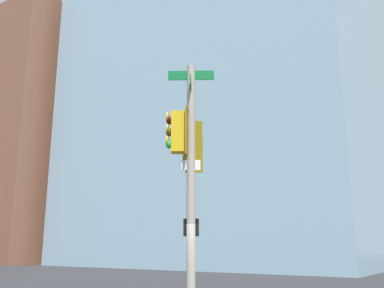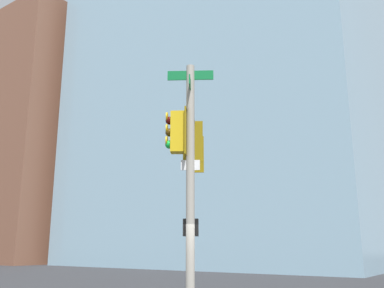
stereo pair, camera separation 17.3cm
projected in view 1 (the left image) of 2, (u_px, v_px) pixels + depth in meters
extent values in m
cylinder|color=#9E998C|center=(191.00, 194.00, 9.90)|extent=(0.20, 0.20, 6.39)
cylinder|color=#9E998C|center=(193.00, 129.00, 12.53)|extent=(2.48, 3.73, 0.12)
cylinder|color=#9E998C|center=(192.00, 131.00, 11.07)|extent=(0.64, 0.92, 0.75)
cube|color=#0F6B33|center=(191.00, 75.00, 10.59)|extent=(0.97, 0.65, 0.24)
cube|color=#0F6B33|center=(191.00, 87.00, 10.52)|extent=(0.59, 0.88, 0.24)
cube|color=white|center=(191.00, 165.00, 10.06)|extent=(0.39, 0.27, 0.24)
cube|color=gold|center=(193.00, 143.00, 11.91)|extent=(0.47, 0.47, 1.00)
cube|color=#7D640C|center=(193.00, 141.00, 11.73)|extent=(0.48, 0.33, 1.16)
sphere|color=#470A07|center=(193.00, 135.00, 12.18)|extent=(0.20, 0.20, 0.20)
cylinder|color=gold|center=(193.00, 132.00, 12.27)|extent=(0.21, 0.16, 0.23)
sphere|color=#F29E0C|center=(193.00, 145.00, 12.11)|extent=(0.20, 0.20, 0.20)
cylinder|color=gold|center=(193.00, 142.00, 12.20)|extent=(0.21, 0.16, 0.23)
sphere|color=#0A3819|center=(193.00, 155.00, 12.04)|extent=(0.20, 0.20, 0.20)
cylinder|color=gold|center=(193.00, 153.00, 12.13)|extent=(0.21, 0.16, 0.23)
cube|color=gold|center=(194.00, 156.00, 13.55)|extent=(0.47, 0.47, 1.00)
cube|color=#7D640C|center=(194.00, 154.00, 13.36)|extent=(0.48, 0.33, 1.16)
sphere|color=#470A07|center=(194.00, 148.00, 13.82)|extent=(0.20, 0.20, 0.20)
cylinder|color=gold|center=(194.00, 146.00, 13.90)|extent=(0.21, 0.16, 0.23)
sphere|color=#F29E0C|center=(194.00, 157.00, 13.75)|extent=(0.20, 0.20, 0.20)
cylinder|color=gold|center=(194.00, 155.00, 13.83)|extent=(0.21, 0.16, 0.23)
sphere|color=#0A3819|center=(194.00, 166.00, 13.67)|extent=(0.20, 0.20, 0.20)
cylinder|color=gold|center=(194.00, 164.00, 13.76)|extent=(0.21, 0.16, 0.23)
cube|color=gold|center=(179.00, 132.00, 10.26)|extent=(0.47, 0.47, 1.00)
cube|color=#7D640C|center=(186.00, 132.00, 10.25)|extent=(0.33, 0.48, 1.16)
sphere|color=#470A07|center=(170.00, 121.00, 10.33)|extent=(0.20, 0.20, 0.20)
cylinder|color=gold|center=(168.00, 117.00, 10.36)|extent=(0.16, 0.21, 0.23)
sphere|color=#4C330A|center=(170.00, 132.00, 10.26)|extent=(0.20, 0.20, 0.20)
cylinder|color=gold|center=(167.00, 129.00, 10.29)|extent=(0.16, 0.21, 0.23)
sphere|color=green|center=(170.00, 145.00, 10.19)|extent=(0.20, 0.20, 0.20)
cylinder|color=gold|center=(167.00, 141.00, 10.22)|extent=(0.16, 0.21, 0.23)
cube|color=black|center=(191.00, 228.00, 9.97)|extent=(0.44, 0.41, 0.40)
cube|color=#EA5914|center=(191.00, 228.00, 10.10)|extent=(0.22, 0.15, 0.28)
cube|color=#845B47|center=(198.00, 96.00, 55.55)|extent=(19.25, 19.59, 42.15)
cube|color=brown|center=(261.00, 132.00, 61.05)|extent=(18.53, 19.76, 36.02)
cube|color=#8CB2C6|center=(225.00, 15.00, 53.88)|extent=(33.13, 24.39, 61.06)
cube|color=brown|center=(43.00, 140.00, 60.14)|extent=(16.22, 17.95, 33.27)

